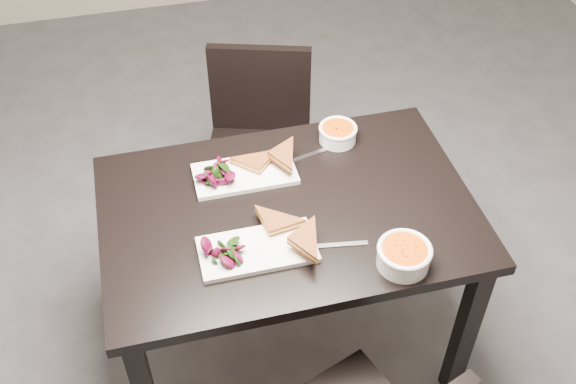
% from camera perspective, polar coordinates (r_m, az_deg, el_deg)
% --- Properties ---
extents(ground, '(5.00, 5.00, 0.00)m').
position_cam_1_polar(ground, '(2.95, -0.40, -7.43)').
color(ground, '#47474C').
rests_on(ground, ground).
extents(table, '(1.20, 0.80, 0.75)m').
position_cam_1_polar(table, '(2.26, -0.00, -3.07)').
color(table, black).
rests_on(table, ground).
extents(chair_far, '(0.53, 0.53, 0.85)m').
position_cam_1_polar(chair_far, '(2.87, -2.46, 4.62)').
color(chair_far, black).
rests_on(chair_far, ground).
extents(plate_near, '(0.35, 0.18, 0.02)m').
position_cam_1_polar(plate_near, '(2.06, -2.58, -4.84)').
color(plate_near, white).
rests_on(plate_near, table).
extents(sandwich_near, '(0.20, 0.16, 0.06)m').
position_cam_1_polar(sandwich_near, '(2.05, -0.92, -3.52)').
color(sandwich_near, '#A55622').
rests_on(sandwich_near, plate_near).
extents(salad_near, '(0.11, 0.10, 0.05)m').
position_cam_1_polar(salad_near, '(2.02, -5.39, -4.73)').
color(salad_near, black).
rests_on(salad_near, plate_near).
extents(soup_bowl_near, '(0.16, 0.16, 0.07)m').
position_cam_1_polar(soup_bowl_near, '(2.03, 9.69, -5.21)').
color(soup_bowl_near, white).
rests_on(soup_bowl_near, table).
extents(cutlery_near, '(0.18, 0.04, 0.00)m').
position_cam_1_polar(cutlery_near, '(2.08, 4.25, -4.43)').
color(cutlery_near, silver).
rests_on(cutlery_near, table).
extents(plate_far, '(0.34, 0.17, 0.02)m').
position_cam_1_polar(plate_far, '(2.30, -3.63, 1.52)').
color(plate_far, white).
rests_on(plate_far, table).
extents(sandwich_far, '(0.21, 0.21, 0.06)m').
position_cam_1_polar(sandwich_far, '(2.27, -1.99, 2.22)').
color(sandwich_far, '#A55622').
rests_on(sandwich_far, plate_far).
extents(salad_far, '(0.11, 0.10, 0.05)m').
position_cam_1_polar(salad_far, '(2.26, -6.15, 1.70)').
color(salad_far, black).
rests_on(salad_far, plate_far).
extents(soup_bowl_far, '(0.14, 0.14, 0.06)m').
position_cam_1_polar(soup_bowl_far, '(2.42, 4.19, 4.97)').
color(soup_bowl_far, white).
rests_on(soup_bowl_far, table).
extents(cutlery_far, '(0.18, 0.06, 0.00)m').
position_cam_1_polar(cutlery_far, '(2.37, 1.46, 3.00)').
color(cutlery_far, silver).
rests_on(cutlery_far, table).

